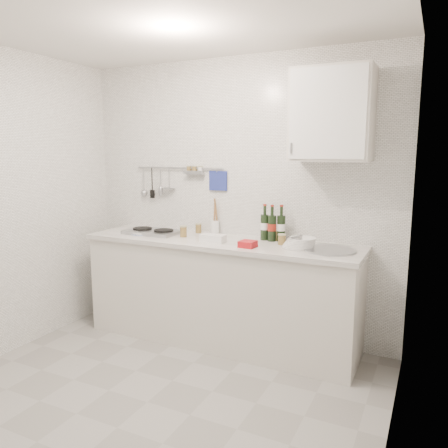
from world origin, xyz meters
name	(u,v)px	position (x,y,z in m)	size (l,w,h in m)	color
floor	(147,402)	(0.00, 0.00, 0.00)	(3.00, 3.00, 0.00)	gray
ceiling	(135,8)	(0.00, 0.00, 2.50)	(3.00, 3.00, 0.00)	silver
back_wall	(234,199)	(0.00, 1.40, 1.25)	(3.00, 0.02, 2.50)	silver
wall_right	(396,241)	(1.50, 0.00, 1.25)	(0.02, 2.80, 2.50)	silver
counter	(221,294)	(0.01, 1.10, 0.43)	(2.44, 0.64, 0.96)	beige
wall_rail	(177,178)	(-0.60, 1.37, 1.43)	(0.98, 0.09, 0.34)	#93969B
wall_cabinet	(332,115)	(0.90, 1.22, 1.95)	(0.60, 0.38, 0.70)	beige
plate_stack_hob	(144,232)	(-0.76, 1.05, 0.93)	(0.26, 0.26, 0.02)	#4C69AC
plate_stack_sink	(300,243)	(0.71, 1.10, 0.96)	(0.26, 0.25, 0.09)	white
wine_bottles	(273,223)	(0.42, 1.27, 1.07)	(0.22, 0.11, 0.31)	black
butter_dish	(213,238)	(-0.01, 1.00, 0.95)	(0.21, 0.11, 0.06)	white
strawberry_punnet	(248,244)	(0.33, 0.94, 0.95)	(0.12, 0.12, 0.05)	red
utensil_crock	(215,225)	(-0.18, 1.35, 1.00)	(0.08, 0.08, 0.33)	white
jar_a	(199,228)	(-0.33, 1.31, 0.97)	(0.06, 0.06, 0.09)	brown
jar_b	(277,235)	(0.45, 1.30, 0.97)	(0.07, 0.07, 0.09)	brown
jar_c	(282,239)	(0.54, 1.15, 0.96)	(0.07, 0.07, 0.09)	brown
jar_d	(183,231)	(-0.36, 1.08, 0.97)	(0.06, 0.06, 0.10)	brown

